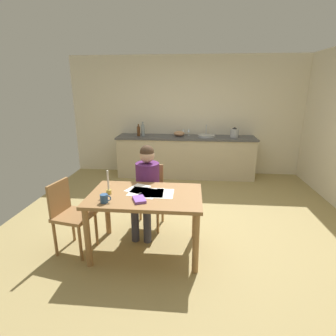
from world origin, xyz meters
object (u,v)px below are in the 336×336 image
Objects in this scene: chair_side_empty at (70,213)px; candlestick at (109,187)px; bottle_vinegar at (143,130)px; wine_glass_near_sink at (189,130)px; coffee_mug at (104,198)px; book_magazine at (139,199)px; bottle_oil at (139,131)px; person_seated at (146,184)px; sink_unit at (206,136)px; dining_table at (146,203)px; chair_at_table at (149,193)px; wine_glass_by_kettle at (183,130)px; stovetop_kettle at (234,133)px; mixing_bowl at (179,134)px.

chair_side_empty is 0.59m from candlestick.
wine_glass_near_sink is (1.00, 0.16, -0.02)m from bottle_vinegar.
coffee_mug is 0.37m from book_magazine.
bottle_vinegar is at bearing 9.45° from bottle_oil.
person_seated is 3.32× the size of sink_unit.
bottle_vinegar reaches higher than book_magazine.
dining_table is 1.47× the size of chair_at_table.
bottle_vinegar is at bearing 83.15° from chair_side_empty.
chair_side_empty is 3.06× the size of candlestick.
wine_glass_by_kettle reaches higher than chair_side_empty.
chair_at_table is 2.49m from sink_unit.
stovetop_kettle is at bearing 57.98° from candlestick.
wine_glass_near_sink reaches higher than chair_side_empty.
mixing_bowl is at bearing 78.85° from coffee_mug.
wine_glass_by_kettle reaches higher than coffee_mug.
chair_at_table is 0.24m from person_seated.
candlestick reaches higher than dining_table.
coffee_mug is at bearing -109.87° from chair_at_table.
chair_at_table is 2.53m from wine_glass_near_sink.
dining_table is 3.00m from mixing_bowl.
candlestick is at bearing -113.00° from sink_unit.
chair_side_empty is at bearing -128.04° from stovetop_kettle.
stovetop_kettle is (1.98, 0.01, -0.03)m from bottle_vinegar.
sink_unit is at bearing 68.48° from chair_at_table.
chair_at_table is at bearing -101.97° from wine_glass_near_sink.
mixing_bowl is at bearing 82.47° from chair_at_table.
mixing_bowl is (0.66, 3.00, 0.13)m from candlestick.
book_magazine is at bearing -8.28° from chair_side_empty.
chair_side_empty is 2.84× the size of bottle_vinegar.
bottle_vinegar is (-0.48, 2.41, 0.35)m from person_seated.
bottle_oil reaches higher than wine_glass_near_sink.
coffee_mug is at bearing -102.27° from wine_glass_by_kettle.
person_seated is 2.62m from wine_glass_by_kettle.
bottle_vinegar is at bearing 76.67° from book_magazine.
chair_side_empty is 3.27m from mixing_bowl.
wine_glass_by_kettle reaches higher than mixing_bowl.
candlestick is 3.08m from mixing_bowl.
candlestick is 2.94m from bottle_oil.
dining_table is 6.71× the size of book_magazine.
mixing_bowl is (0.79, 0.06, -0.08)m from bottle_vinegar.
chair_at_table is at bearing 70.13° from coffee_mug.
stovetop_kettle is 1.11m from wine_glass_by_kettle.
coffee_mug is at bearing -101.15° from mixing_bowl.
wine_glass_near_sink is (0.85, 3.34, 0.22)m from coffee_mug.
book_magazine is (0.87, -0.13, 0.27)m from chair_side_empty.
person_seated reaches higher than chair_side_empty.
mixing_bowl is at bearing 177.73° from stovetop_kettle.
coffee_mug is 0.24m from candlestick.
person_seated is 0.84m from coffee_mug.
mixing_bowl is 0.15m from wine_glass_by_kettle.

